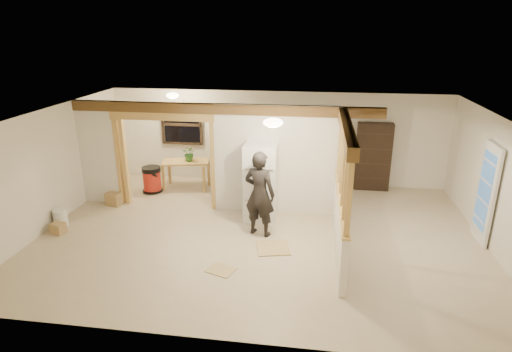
% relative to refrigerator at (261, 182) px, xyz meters
% --- Properties ---
extents(floor, '(9.00, 6.50, 0.01)m').
position_rel_refrigerator_xyz_m(floor, '(0.09, -0.80, -0.86)').
color(floor, '#C4B292').
rests_on(floor, ground).
extents(ceiling, '(9.00, 6.50, 0.01)m').
position_rel_refrigerator_xyz_m(ceiling, '(0.09, -0.80, 1.64)').
color(ceiling, white).
extents(wall_back, '(9.00, 0.01, 2.50)m').
position_rel_refrigerator_xyz_m(wall_back, '(0.09, 2.45, 0.39)').
color(wall_back, silver).
rests_on(wall_back, floor).
extents(wall_front, '(9.00, 0.01, 2.50)m').
position_rel_refrigerator_xyz_m(wall_front, '(0.09, -4.05, 0.39)').
color(wall_front, silver).
rests_on(wall_front, floor).
extents(wall_left, '(0.01, 6.50, 2.50)m').
position_rel_refrigerator_xyz_m(wall_left, '(-4.41, -0.80, 0.39)').
color(wall_left, silver).
rests_on(wall_left, floor).
extents(wall_right, '(0.01, 6.50, 2.50)m').
position_rel_refrigerator_xyz_m(wall_right, '(4.59, -0.80, 0.39)').
color(wall_right, silver).
rests_on(wall_right, floor).
extents(partition_left_stub, '(0.90, 0.12, 2.50)m').
position_rel_refrigerator_xyz_m(partition_left_stub, '(-3.96, 0.40, 0.39)').
color(partition_left_stub, silver).
rests_on(partition_left_stub, floor).
extents(partition_center, '(2.80, 0.12, 2.50)m').
position_rel_refrigerator_xyz_m(partition_center, '(0.29, 0.40, 0.39)').
color(partition_center, silver).
rests_on(partition_center, floor).
extents(doorway_frame, '(2.46, 0.14, 2.20)m').
position_rel_refrigerator_xyz_m(doorway_frame, '(-2.31, 0.40, 0.24)').
color(doorway_frame, tan).
rests_on(doorway_frame, floor).
extents(header_beam_back, '(7.00, 0.18, 0.22)m').
position_rel_refrigerator_xyz_m(header_beam_back, '(-0.91, 0.40, 1.52)').
color(header_beam_back, brown).
rests_on(header_beam_back, ceiling).
extents(header_beam_right, '(0.18, 3.30, 0.22)m').
position_rel_refrigerator_xyz_m(header_beam_right, '(1.69, -1.20, 1.52)').
color(header_beam_right, brown).
rests_on(header_beam_right, ceiling).
extents(pony_wall, '(0.12, 3.20, 1.00)m').
position_rel_refrigerator_xyz_m(pony_wall, '(1.69, -1.20, -0.36)').
color(pony_wall, silver).
rests_on(pony_wall, floor).
extents(stud_partition, '(0.14, 3.20, 1.32)m').
position_rel_refrigerator_xyz_m(stud_partition, '(1.69, -1.20, 0.80)').
color(stud_partition, tan).
rests_on(stud_partition, pony_wall).
extents(window_back, '(1.12, 0.10, 1.10)m').
position_rel_refrigerator_xyz_m(window_back, '(-2.51, 2.37, 0.69)').
color(window_back, black).
rests_on(window_back, wall_back).
extents(french_door, '(0.12, 0.86, 2.00)m').
position_rel_refrigerator_xyz_m(french_door, '(4.51, -0.40, 0.14)').
color(french_door, white).
rests_on(french_door, floor).
extents(ceiling_dome_main, '(0.36, 0.36, 0.16)m').
position_rel_refrigerator_xyz_m(ceiling_dome_main, '(0.39, -1.30, 1.62)').
color(ceiling_dome_main, '#FFEABF').
rests_on(ceiling_dome_main, ceiling).
extents(ceiling_dome_util, '(0.32, 0.32, 0.14)m').
position_rel_refrigerator_xyz_m(ceiling_dome_util, '(-2.41, 1.50, 1.62)').
color(ceiling_dome_util, '#FFEABF').
rests_on(ceiling_dome_util, ceiling).
extents(hanging_bulb, '(0.07, 0.07, 0.07)m').
position_rel_refrigerator_xyz_m(hanging_bulb, '(-1.91, 0.80, 1.32)').
color(hanging_bulb, '#FFD88C').
rests_on(hanging_bulb, ceiling).
extents(refrigerator, '(0.71, 0.69, 1.72)m').
position_rel_refrigerator_xyz_m(refrigerator, '(0.00, 0.00, 0.00)').
color(refrigerator, white).
rests_on(refrigerator, floor).
extents(woman, '(0.75, 0.61, 1.80)m').
position_rel_refrigerator_xyz_m(woman, '(0.08, -0.79, 0.04)').
color(woman, black).
rests_on(woman, floor).
extents(work_table, '(1.30, 0.84, 0.76)m').
position_rel_refrigerator_xyz_m(work_table, '(-2.22, 1.62, -0.48)').
color(work_table, tan).
rests_on(work_table, floor).
extents(potted_plant, '(0.42, 0.38, 0.40)m').
position_rel_refrigerator_xyz_m(potted_plant, '(-2.10, 1.63, 0.10)').
color(potted_plant, '#326A2E').
rests_on(potted_plant, work_table).
extents(shop_vac, '(0.59, 0.59, 0.68)m').
position_rel_refrigerator_xyz_m(shop_vac, '(-3.02, 1.21, -0.52)').
color(shop_vac, '#AD2217').
rests_on(shop_vac, floor).
extents(bookshelf, '(0.89, 0.30, 1.78)m').
position_rel_refrigerator_xyz_m(bookshelf, '(2.65, 2.24, 0.03)').
color(bookshelf, black).
rests_on(bookshelf, floor).
extents(bucket, '(0.39, 0.39, 0.37)m').
position_rel_refrigerator_xyz_m(bucket, '(-4.24, -1.01, -0.67)').
color(bucket, white).
rests_on(bucket, floor).
extents(box_util_a, '(0.45, 0.42, 0.30)m').
position_rel_refrigerator_xyz_m(box_util_a, '(-1.08, 0.73, -0.71)').
color(box_util_a, '#A98651').
rests_on(box_util_a, floor).
extents(box_util_b, '(0.39, 0.39, 0.31)m').
position_rel_refrigerator_xyz_m(box_util_b, '(-3.61, 0.27, -0.70)').
color(box_util_b, '#A98651').
rests_on(box_util_b, floor).
extents(box_front, '(0.32, 0.28, 0.22)m').
position_rel_refrigerator_xyz_m(box_front, '(-4.10, -1.35, -0.75)').
color(box_front, '#A98651').
rests_on(box_front, floor).
extents(floor_panel_near, '(0.75, 0.75, 0.02)m').
position_rel_refrigerator_xyz_m(floor_panel_near, '(0.43, -1.36, -0.85)').
color(floor_panel_near, tan).
rests_on(floor_panel_near, floor).
extents(floor_panel_far, '(0.57, 0.52, 0.02)m').
position_rel_refrigerator_xyz_m(floor_panel_far, '(-0.41, -2.29, -0.85)').
color(floor_panel_far, tan).
rests_on(floor_panel_far, floor).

